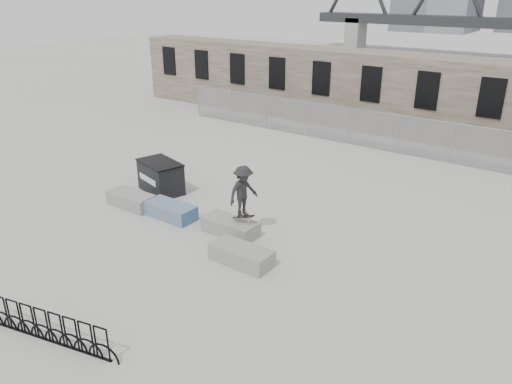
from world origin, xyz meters
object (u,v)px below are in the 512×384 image
(planter_center_left, at_px, (171,210))
(bike_rack, at_px, (42,325))
(planter_center_right, at_px, (230,226))
(planter_offset, at_px, (241,255))
(dumpster, at_px, (161,177))
(skateboarder, at_px, (243,192))
(planter_far_left, at_px, (132,199))

(planter_center_left, relative_size, bike_rack, 0.46)
(planter_center_right, xyz_separation_m, planter_offset, (1.53, -1.35, 0.00))
(dumpster, bearing_deg, planter_center_right, 0.02)
(bike_rack, bearing_deg, planter_offset, 73.77)
(planter_center_left, relative_size, skateboarder, 1.03)
(planter_offset, distance_m, bike_rack, 6.00)
(planter_center_right, distance_m, bike_rack, 7.12)
(planter_center_left, height_order, planter_offset, same)
(planter_far_left, xyz_separation_m, planter_offset, (6.15, -0.92, 0.00))
(bike_rack, bearing_deg, planter_center_right, 88.79)
(planter_center_left, bearing_deg, planter_center_right, 5.65)
(planter_center_left, distance_m, planter_offset, 4.32)
(planter_offset, bearing_deg, bike_rack, -106.23)
(dumpster, distance_m, bike_rack, 9.64)
(planter_far_left, xyz_separation_m, bike_rack, (4.47, -6.68, 0.14))
(planter_center_right, height_order, bike_rack, bike_rack)
(planter_center_right, distance_m, skateboarder, 1.50)
(planter_offset, bearing_deg, planter_center_right, 138.51)
(planter_center_left, height_order, bike_rack, bike_rack)
(bike_rack, xyz_separation_m, skateboarder, (0.67, 7.20, 1.26))
(skateboarder, bearing_deg, dumpster, 87.87)
(planter_center_right, bearing_deg, planter_far_left, -174.69)
(planter_offset, height_order, skateboarder, skateboarder)
(planter_offset, relative_size, bike_rack, 0.46)
(planter_far_left, relative_size, planter_center_right, 1.00)
(planter_offset, xyz_separation_m, bike_rack, (-1.68, -5.76, 0.14))
(planter_center_right, relative_size, planter_offset, 1.00)
(planter_far_left, bearing_deg, skateboarder, 5.77)
(planter_center_left, xyz_separation_m, skateboarder, (3.17, 0.35, 1.40))
(planter_far_left, distance_m, planter_offset, 6.22)
(dumpster, height_order, bike_rack, dumpster)
(planter_center_right, bearing_deg, planter_center_left, -174.35)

